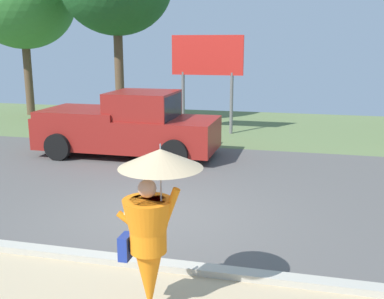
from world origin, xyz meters
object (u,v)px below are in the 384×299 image
object	(u,v)px
monk_pedestrian	(151,229)
roadside_billboard	(207,62)
pickup_truck	(128,126)
tree_right_mid	(22,1)

from	to	relation	value
monk_pedestrian	roadside_billboard	size ratio (longest dim) A/B	0.61
pickup_truck	roadside_billboard	bearing A→B (deg)	61.51
tree_right_mid	monk_pedestrian	bearing A→B (deg)	-52.68
tree_right_mid	pickup_truck	bearing A→B (deg)	-40.84
roadside_billboard	tree_right_mid	world-z (taller)	tree_right_mid
pickup_truck	tree_right_mid	world-z (taller)	tree_right_mid
monk_pedestrian	tree_right_mid	bearing A→B (deg)	128.62
roadside_billboard	tree_right_mid	xyz separation A→B (m)	(-8.78, 2.31, 2.45)
roadside_billboard	tree_right_mid	bearing A→B (deg)	165.28
roadside_billboard	pickup_truck	bearing A→B (deg)	-110.42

